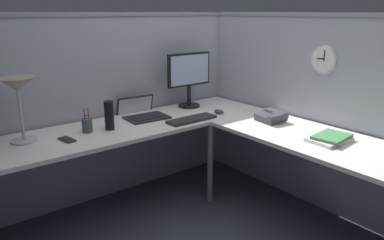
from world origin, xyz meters
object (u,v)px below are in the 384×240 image
(computer_mouse, at_px, (219,112))
(cell_phone, at_px, (67,140))
(thermos_flask, at_px, (109,115))
(laptop, at_px, (142,113))
(keyboard, at_px, (192,119))
(office_phone, at_px, (271,117))
(monitor, at_px, (189,76))
(book_stack, at_px, (330,138))
(desk_lamp_dome, at_px, (18,90))
(wall_clock, at_px, (324,60))
(pen_cup, at_px, (87,125))

(computer_mouse, bearing_deg, cell_phone, 174.52)
(cell_phone, bearing_deg, thermos_flask, -2.42)
(laptop, height_order, keyboard, laptop)
(office_phone, bearing_deg, laptop, 132.93)
(cell_phone, distance_m, thermos_flask, 0.36)
(monitor, height_order, cell_phone, monitor)
(office_phone, bearing_deg, monitor, 105.64)
(monitor, xyz_separation_m, laptop, (-0.52, -0.00, -0.27))
(book_stack, bearing_deg, computer_mouse, 96.55)
(computer_mouse, relative_size, office_phone, 0.46)
(desk_lamp_dome, height_order, wall_clock, wall_clock)
(laptop, bearing_deg, wall_clock, -45.34)
(pen_cup, bearing_deg, office_phone, -27.27)
(keyboard, height_order, cell_phone, keyboard)
(book_stack, bearing_deg, thermos_flask, 132.30)
(keyboard, relative_size, thermos_flask, 1.95)
(desk_lamp_dome, distance_m, cell_phone, 0.46)
(computer_mouse, distance_m, cell_phone, 1.31)
(laptop, height_order, cell_phone, laptop)
(desk_lamp_dome, xyz_separation_m, wall_clock, (2.00, -0.97, 0.14))
(desk_lamp_dome, relative_size, wall_clock, 2.02)
(laptop, height_order, thermos_flask, thermos_flask)
(keyboard, bearing_deg, cell_phone, 170.42)
(desk_lamp_dome, bearing_deg, computer_mouse, -10.12)
(thermos_flask, height_order, wall_clock, wall_clock)
(desk_lamp_dome, bearing_deg, office_phone, -22.93)
(pen_cup, height_order, thermos_flask, thermos_flask)
(office_phone, distance_m, book_stack, 0.57)
(laptop, xyz_separation_m, book_stack, (0.69, -1.36, -0.00))
(cell_phone, bearing_deg, desk_lamp_dome, 138.71)
(monitor, bearing_deg, wall_clock, -63.89)
(thermos_flask, bearing_deg, book_stack, -47.70)
(cell_phone, distance_m, wall_clock, 2.00)
(desk_lamp_dome, xyz_separation_m, thermos_flask, (0.59, -0.11, -0.25))
(keyboard, bearing_deg, book_stack, -66.65)
(keyboard, relative_size, computer_mouse, 4.13)
(desk_lamp_dome, relative_size, book_stack, 1.49)
(computer_mouse, relative_size, desk_lamp_dome, 0.23)
(cell_phone, distance_m, book_stack, 1.82)
(monitor, relative_size, thermos_flask, 2.27)
(pen_cup, xyz_separation_m, office_phone, (1.28, -0.66, -0.02))
(monitor, relative_size, book_stack, 1.68)
(cell_phone, bearing_deg, laptop, 7.56)
(computer_mouse, bearing_deg, keyboard, -175.05)
(monitor, bearing_deg, cell_phone, -169.76)
(monitor, xyz_separation_m, book_stack, (0.17, -1.36, -0.27))
(cell_phone, bearing_deg, office_phone, -30.64)
(keyboard, distance_m, desk_lamp_dome, 1.31)
(keyboard, xyz_separation_m, wall_clock, (0.78, -0.66, 0.49))
(wall_clock, bearing_deg, monitor, 116.11)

